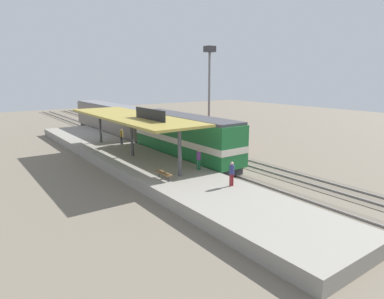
{
  "coord_description": "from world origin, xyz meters",
  "views": [
    {
      "loc": [
        -17.91,
        -28.0,
        8.27
      ],
      "look_at": [
        -1.38,
        -5.12,
        2.0
      ],
      "focal_mm": 31.16,
      "sensor_mm": 36.0,
      "label": 1
    }
  ],
  "objects_px": {
    "freight_car": "(190,130)",
    "light_mast": "(209,75)",
    "person_boarding": "(199,158)",
    "person_waiting": "(121,136)",
    "locomotive": "(184,138)",
    "passenger_carriage_single": "(111,119)",
    "platform_bench": "(164,173)",
    "person_walking": "(232,172)"
  },
  "relations": [
    {
      "from": "locomotive",
      "to": "person_waiting",
      "type": "bearing_deg",
      "value": 112.69
    },
    {
      "from": "platform_bench",
      "to": "locomotive",
      "type": "distance_m",
      "value": 8.61
    },
    {
      "from": "light_mast",
      "to": "person_walking",
      "type": "height_order",
      "value": "light_mast"
    },
    {
      "from": "freight_car",
      "to": "light_mast",
      "type": "distance_m",
      "value": 7.19
    },
    {
      "from": "passenger_carriage_single",
      "to": "light_mast",
      "type": "xyz_separation_m",
      "value": [
        7.8,
        -12.07,
        6.08
      ]
    },
    {
      "from": "light_mast",
      "to": "person_boarding",
      "type": "distance_m",
      "value": 16.76
    },
    {
      "from": "platform_bench",
      "to": "person_waiting",
      "type": "relative_size",
      "value": 0.99
    },
    {
      "from": "light_mast",
      "to": "person_boarding",
      "type": "bearing_deg",
      "value": -131.67
    },
    {
      "from": "freight_car",
      "to": "locomotive",
      "type": "bearing_deg",
      "value": -129.49
    },
    {
      "from": "light_mast",
      "to": "freight_car",
      "type": "bearing_deg",
      "value": -173.79
    },
    {
      "from": "locomotive",
      "to": "light_mast",
      "type": "height_order",
      "value": "light_mast"
    },
    {
      "from": "platform_bench",
      "to": "locomotive",
      "type": "bearing_deg",
      "value": 45.42
    },
    {
      "from": "light_mast",
      "to": "person_waiting",
      "type": "bearing_deg",
      "value": 171.61
    },
    {
      "from": "locomotive",
      "to": "platform_bench",
      "type": "bearing_deg",
      "value": -134.58
    },
    {
      "from": "freight_car",
      "to": "light_mast",
      "type": "bearing_deg",
      "value": 6.21
    },
    {
      "from": "passenger_carriage_single",
      "to": "light_mast",
      "type": "distance_m",
      "value": 15.61
    },
    {
      "from": "locomotive",
      "to": "person_waiting",
      "type": "distance_m",
      "value": 8.2
    },
    {
      "from": "person_boarding",
      "to": "locomotive",
      "type": "bearing_deg",
      "value": 66.29
    },
    {
      "from": "passenger_carriage_single",
      "to": "person_walking",
      "type": "bearing_deg",
      "value": -96.14
    },
    {
      "from": "freight_car",
      "to": "person_walking",
      "type": "xyz_separation_m",
      "value": [
        -7.62,
        -15.66,
        -0.12
      ]
    },
    {
      "from": "person_waiting",
      "to": "platform_bench",
      "type": "bearing_deg",
      "value": -101.79
    },
    {
      "from": "platform_bench",
      "to": "light_mast",
      "type": "distance_m",
      "value": 19.61
    },
    {
      "from": "person_walking",
      "to": "locomotive",
      "type": "bearing_deg",
      "value": 73.3
    },
    {
      "from": "locomotive",
      "to": "passenger_carriage_single",
      "type": "height_order",
      "value": "locomotive"
    },
    {
      "from": "person_waiting",
      "to": "light_mast",
      "type": "bearing_deg",
      "value": -8.39
    },
    {
      "from": "platform_bench",
      "to": "person_boarding",
      "type": "relative_size",
      "value": 0.99
    },
    {
      "from": "passenger_carriage_single",
      "to": "person_walking",
      "type": "relative_size",
      "value": 11.7
    },
    {
      "from": "platform_bench",
      "to": "person_boarding",
      "type": "bearing_deg",
      "value": 7.99
    },
    {
      "from": "person_waiting",
      "to": "person_walking",
      "type": "xyz_separation_m",
      "value": [
        0.13,
        -17.62,
        0.0
      ]
    },
    {
      "from": "light_mast",
      "to": "person_boarding",
      "type": "xyz_separation_m",
      "value": [
        -10.26,
        -11.52,
        -6.54
      ]
    },
    {
      "from": "passenger_carriage_single",
      "to": "light_mast",
      "type": "relative_size",
      "value": 1.71
    },
    {
      "from": "platform_bench",
      "to": "person_boarding",
      "type": "xyz_separation_m",
      "value": [
        3.54,
        0.5,
        0.51
      ]
    },
    {
      "from": "light_mast",
      "to": "person_boarding",
      "type": "relative_size",
      "value": 6.84
    },
    {
      "from": "passenger_carriage_single",
      "to": "person_walking",
      "type": "xyz_separation_m",
      "value": [
        -3.02,
        -28.08,
        -0.46
      ]
    },
    {
      "from": "locomotive",
      "to": "person_walking",
      "type": "height_order",
      "value": "locomotive"
    },
    {
      "from": "locomotive",
      "to": "passenger_carriage_single",
      "type": "relative_size",
      "value": 0.72
    },
    {
      "from": "light_mast",
      "to": "person_waiting",
      "type": "height_order",
      "value": "light_mast"
    },
    {
      "from": "person_boarding",
      "to": "platform_bench",
      "type": "bearing_deg",
      "value": -172.01
    },
    {
      "from": "person_boarding",
      "to": "person_waiting",
      "type": "bearing_deg",
      "value": 93.05
    },
    {
      "from": "light_mast",
      "to": "person_waiting",
      "type": "relative_size",
      "value": 6.84
    },
    {
      "from": "person_walking",
      "to": "person_boarding",
      "type": "xyz_separation_m",
      "value": [
        0.57,
        4.49,
        0.0
      ]
    },
    {
      "from": "platform_bench",
      "to": "passenger_carriage_single",
      "type": "xyz_separation_m",
      "value": [
        6.0,
        24.09,
        0.97
      ]
    }
  ]
}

